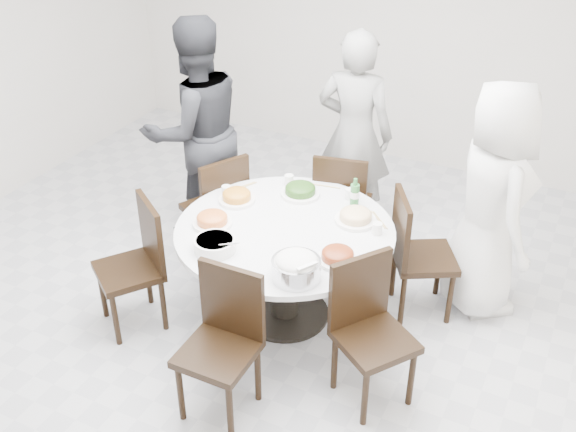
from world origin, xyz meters
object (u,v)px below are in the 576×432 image
at_px(chair_nw, 214,206).
at_px(chair_sw, 128,268).
at_px(dining_table, 285,273).
at_px(diner_right, 491,201).
at_px(soup_bowl, 215,245).
at_px(rice_bowl, 296,269).
at_px(diner_middle, 354,134).
at_px(chair_s, 217,350).
at_px(diner_left, 196,131).
at_px(chair_ne, 425,255).
at_px(chair_n, 343,202).
at_px(beverage_bottle, 355,193).
at_px(chair_se, 375,338).

relative_size(chair_nw, chair_sw, 1.00).
bearing_deg(dining_table, diner_right, 32.89).
bearing_deg(soup_bowl, rice_bowl, -3.90).
relative_size(diner_middle, soup_bowl, 6.50).
distance_m(diner_middle, soup_bowl, 1.83).
height_order(chair_nw, chair_sw, same).
relative_size(chair_nw, chair_s, 1.00).
relative_size(chair_s, diner_left, 0.51).
bearing_deg(chair_nw, chair_ne, 119.88).
height_order(chair_ne, chair_sw, same).
relative_size(chair_n, diner_middle, 0.54).
distance_m(chair_nw, rice_bowl, 1.51).
xyz_separation_m(chair_sw, rice_bowl, (1.25, 0.08, 0.34)).
height_order(diner_right, beverage_bottle, diner_right).
distance_m(diner_left, soup_bowl, 1.49).
bearing_deg(diner_left, soup_bowl, 70.19).
relative_size(chair_n, beverage_bottle, 4.29).
relative_size(diner_right, soup_bowl, 6.39).
bearing_deg(chair_nw, diner_middle, 166.90).
bearing_deg(chair_s, chair_sw, 156.09).
bearing_deg(beverage_bottle, chair_se, -61.27).
relative_size(chair_sw, chair_s, 1.00).
relative_size(dining_table, diner_middle, 0.85).
bearing_deg(diner_right, soup_bowl, 94.61).
bearing_deg(diner_left, beverage_bottle, 113.11).
bearing_deg(chair_se, chair_nw, 97.15).
distance_m(chair_nw, diner_left, 0.65).
distance_m(chair_nw, chair_s, 1.68).
bearing_deg(soup_bowl, chair_ne, 39.45).
bearing_deg(chair_s, chair_nw, 122.02).
xyz_separation_m(dining_table, chair_sw, (-0.93, -0.55, 0.10)).
xyz_separation_m(chair_nw, diner_left, (-0.33, 0.31, 0.46)).
bearing_deg(chair_n, chair_ne, 139.84).
relative_size(diner_left, beverage_bottle, 8.48).
distance_m(chair_sw, diner_left, 1.40).
relative_size(diner_middle, beverage_bottle, 7.96).
relative_size(dining_table, chair_nw, 1.58).
bearing_deg(rice_bowl, chair_sw, -176.54).
distance_m(chair_n, chair_nw, 1.03).
distance_m(chair_sw, beverage_bottle, 1.67).
bearing_deg(beverage_bottle, diner_middle, 111.48).
distance_m(chair_n, soup_bowl, 1.46).
relative_size(diner_right, beverage_bottle, 7.81).
height_order(diner_right, diner_left, diner_left).
bearing_deg(dining_table, diner_middle, 91.57).
xyz_separation_m(chair_n, chair_sw, (-0.98, -1.50, 0.00)).
xyz_separation_m(chair_s, rice_bowl, (0.27, 0.51, 0.34)).
distance_m(chair_se, soup_bowl, 1.17).
distance_m(chair_se, diner_middle, 2.09).
bearing_deg(chair_s, diner_right, 56.49).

